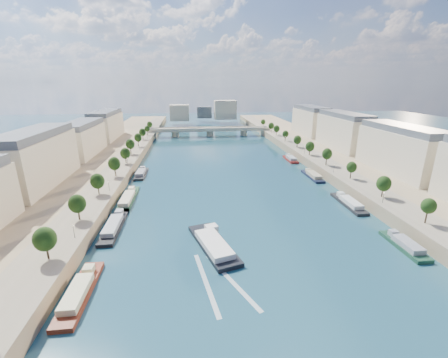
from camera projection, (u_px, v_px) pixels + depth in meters
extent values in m
plane|color=#0D343C|center=(226.00, 177.00, 160.04)|extent=(700.00, 700.00, 0.00)
cube|color=#9E8460|center=(85.00, 177.00, 151.61)|extent=(44.00, 520.00, 5.00)
cube|color=#9E8460|center=(354.00, 168.00, 166.92)|extent=(44.00, 520.00, 5.00)
cube|color=gray|center=(115.00, 171.00, 152.42)|extent=(14.00, 520.00, 0.10)
cube|color=gray|center=(329.00, 164.00, 164.54)|extent=(14.00, 520.00, 0.10)
cylinder|color=#382B1E|center=(46.00, 256.00, 74.55)|extent=(0.50, 0.50, 3.82)
ellipsoid|color=black|center=(43.00, 243.00, 73.44)|extent=(4.80, 4.80, 5.52)
cylinder|color=#382B1E|center=(79.00, 215.00, 97.23)|extent=(0.50, 0.50, 3.82)
ellipsoid|color=black|center=(78.00, 205.00, 96.12)|extent=(4.80, 4.80, 5.52)
cylinder|color=#382B1E|center=(100.00, 190.00, 119.92)|extent=(0.50, 0.50, 3.82)
ellipsoid|color=black|center=(99.00, 182.00, 118.81)|extent=(4.80, 4.80, 5.52)
cylinder|color=#382B1E|center=(114.00, 173.00, 142.60)|extent=(0.50, 0.50, 3.82)
ellipsoid|color=black|center=(113.00, 166.00, 141.50)|extent=(4.80, 4.80, 5.52)
cylinder|color=#382B1E|center=(124.00, 160.00, 165.29)|extent=(0.50, 0.50, 3.82)
ellipsoid|color=black|center=(124.00, 154.00, 164.18)|extent=(4.80, 4.80, 5.52)
cylinder|color=#382B1E|center=(132.00, 151.00, 187.98)|extent=(0.50, 0.50, 3.82)
ellipsoid|color=black|center=(132.00, 145.00, 186.87)|extent=(4.80, 4.80, 5.52)
cylinder|color=#382B1E|center=(138.00, 144.00, 210.66)|extent=(0.50, 0.50, 3.82)
ellipsoid|color=black|center=(138.00, 139.00, 209.55)|extent=(4.80, 4.80, 5.52)
cylinder|color=#382B1E|center=(143.00, 138.00, 233.35)|extent=(0.50, 0.50, 3.82)
ellipsoid|color=black|center=(143.00, 133.00, 232.24)|extent=(4.80, 4.80, 5.52)
cylinder|color=#382B1E|center=(147.00, 133.00, 256.03)|extent=(0.50, 0.50, 3.82)
ellipsoid|color=black|center=(147.00, 128.00, 254.92)|extent=(4.80, 4.80, 5.52)
cylinder|color=#382B1E|center=(151.00, 129.00, 278.72)|extent=(0.50, 0.50, 3.82)
ellipsoid|color=black|center=(150.00, 125.00, 277.61)|extent=(4.80, 4.80, 5.52)
cylinder|color=#382B1E|center=(428.00, 220.00, 93.80)|extent=(0.50, 0.50, 3.82)
ellipsoid|color=black|center=(430.00, 210.00, 92.69)|extent=(4.80, 4.80, 5.52)
cylinder|color=#382B1E|center=(381.00, 193.00, 116.49)|extent=(0.50, 0.50, 3.82)
ellipsoid|color=black|center=(383.00, 185.00, 115.38)|extent=(4.80, 4.80, 5.52)
cylinder|color=#382B1E|center=(350.00, 175.00, 139.17)|extent=(0.50, 0.50, 3.82)
ellipsoid|color=black|center=(351.00, 168.00, 138.06)|extent=(4.80, 4.80, 5.52)
cylinder|color=#382B1E|center=(327.00, 162.00, 161.86)|extent=(0.50, 0.50, 3.82)
ellipsoid|color=black|center=(328.00, 156.00, 160.75)|extent=(4.80, 4.80, 5.52)
cylinder|color=#382B1E|center=(310.00, 152.00, 184.54)|extent=(0.50, 0.50, 3.82)
ellipsoid|color=black|center=(311.00, 147.00, 183.43)|extent=(4.80, 4.80, 5.52)
cylinder|color=#382B1E|center=(297.00, 145.00, 207.23)|extent=(0.50, 0.50, 3.82)
ellipsoid|color=black|center=(297.00, 139.00, 206.12)|extent=(4.80, 4.80, 5.52)
cylinder|color=#382B1E|center=(286.00, 138.00, 229.91)|extent=(0.50, 0.50, 3.82)
ellipsoid|color=black|center=(287.00, 134.00, 228.80)|extent=(4.80, 4.80, 5.52)
cylinder|color=#382B1E|center=(277.00, 133.00, 252.60)|extent=(0.50, 0.50, 3.82)
ellipsoid|color=black|center=(278.00, 129.00, 251.49)|extent=(4.80, 4.80, 5.52)
cylinder|color=#382B1E|center=(270.00, 129.00, 275.28)|extent=(0.50, 0.50, 3.82)
ellipsoid|color=black|center=(270.00, 125.00, 274.18)|extent=(4.80, 4.80, 5.52)
cylinder|color=#382B1E|center=(264.00, 126.00, 297.97)|extent=(0.50, 0.50, 3.82)
ellipsoid|color=black|center=(264.00, 122.00, 296.86)|extent=(4.80, 4.80, 5.52)
cylinder|color=black|center=(74.00, 232.00, 86.13)|extent=(0.14, 0.14, 4.00)
sphere|color=#FFE5B2|center=(73.00, 226.00, 85.48)|extent=(0.36, 0.36, 0.36)
cylinder|color=black|center=(109.00, 186.00, 123.94)|extent=(0.14, 0.14, 4.00)
sphere|color=#FFE5B2|center=(108.00, 182.00, 123.29)|extent=(0.36, 0.36, 0.36)
cylinder|color=black|center=(128.00, 162.00, 161.75)|extent=(0.14, 0.14, 4.00)
sphere|color=#FFE5B2|center=(127.00, 158.00, 161.10)|extent=(0.36, 0.36, 0.36)
cylinder|color=black|center=(139.00, 147.00, 199.56)|extent=(0.14, 0.14, 4.00)
sphere|color=#FFE5B2|center=(139.00, 144.00, 198.91)|extent=(0.36, 0.36, 0.36)
cylinder|color=black|center=(147.00, 137.00, 237.37)|extent=(0.14, 0.14, 4.00)
sphere|color=#FFE5B2|center=(147.00, 134.00, 236.72)|extent=(0.36, 0.36, 0.36)
cylinder|color=black|center=(383.00, 198.00, 111.47)|extent=(0.14, 0.14, 4.00)
sphere|color=#FFE5B2|center=(384.00, 193.00, 110.82)|extent=(0.36, 0.36, 0.36)
cylinder|color=black|center=(334.00, 169.00, 149.28)|extent=(0.14, 0.14, 4.00)
sphere|color=#FFE5B2|center=(334.00, 165.00, 148.63)|extent=(0.36, 0.36, 0.36)
cylinder|color=black|center=(305.00, 151.00, 187.09)|extent=(0.14, 0.14, 4.00)
sphere|color=#FFE5B2|center=(305.00, 148.00, 186.44)|extent=(0.36, 0.36, 0.36)
cylinder|color=black|center=(285.00, 140.00, 224.89)|extent=(0.14, 0.14, 4.00)
sphere|color=#FFE5B2|center=(285.00, 137.00, 224.25)|extent=(0.36, 0.36, 0.36)
cylinder|color=black|center=(271.00, 131.00, 262.70)|extent=(0.14, 0.14, 4.00)
sphere|color=#FFE5B2|center=(271.00, 129.00, 262.06)|extent=(0.36, 0.36, 0.36)
cube|color=beige|center=(37.00, 162.00, 130.30)|extent=(16.00, 52.00, 20.00)
cube|color=#474C54|center=(32.00, 136.00, 126.72)|extent=(14.72, 50.44, 3.20)
cube|color=beige|center=(82.00, 138.00, 185.13)|extent=(16.00, 52.00, 20.00)
cube|color=#474C54|center=(79.00, 119.00, 181.55)|extent=(14.72, 50.44, 3.20)
cube|color=beige|center=(106.00, 126.00, 239.95)|extent=(16.00, 52.00, 20.00)
cube|color=#474C54|center=(105.00, 111.00, 236.37)|extent=(14.72, 50.44, 3.20)
cube|color=beige|center=(400.00, 152.00, 148.37)|extent=(16.00, 52.00, 20.00)
cube|color=#474C54|center=(404.00, 129.00, 144.79)|extent=(14.72, 50.44, 3.20)
cube|color=beige|center=(343.00, 133.00, 203.19)|extent=(16.00, 52.00, 20.00)
cube|color=#474C54|center=(345.00, 116.00, 199.61)|extent=(14.72, 50.44, 3.20)
cube|color=beige|center=(310.00, 122.00, 258.02)|extent=(16.00, 52.00, 20.00)
cube|color=#474C54|center=(311.00, 109.00, 254.44)|extent=(14.72, 50.44, 3.20)
cube|color=beige|center=(180.00, 113.00, 351.02)|extent=(22.00, 18.00, 18.00)
cube|color=beige|center=(225.00, 110.00, 365.70)|extent=(26.00, 20.00, 22.00)
cube|color=#474C54|center=(204.00, 112.00, 378.46)|extent=(18.00, 16.00, 14.00)
cube|color=#C1B79E|center=(210.00, 129.00, 278.37)|extent=(112.00, 11.00, 2.20)
cube|color=#C1B79E|center=(210.00, 129.00, 273.18)|extent=(112.00, 0.80, 0.90)
cube|color=#C1B79E|center=(210.00, 127.00, 282.64)|extent=(112.00, 0.80, 0.90)
cylinder|color=#C1B79E|center=(175.00, 134.00, 276.11)|extent=(6.40, 6.40, 5.00)
cylinder|color=#C1B79E|center=(210.00, 133.00, 279.52)|extent=(6.40, 6.40, 5.00)
cylinder|color=#C1B79E|center=(244.00, 133.00, 282.92)|extent=(6.40, 6.40, 5.00)
cube|color=#C1B79E|center=(153.00, 134.00, 273.99)|extent=(6.00, 12.00, 5.00)
cube|color=#C1B79E|center=(264.00, 132.00, 285.04)|extent=(6.00, 12.00, 5.00)
cube|color=black|center=(213.00, 245.00, 91.88)|extent=(15.19, 28.06, 1.93)
cube|color=white|center=(214.00, 244.00, 89.28)|extent=(11.13, 18.62, 1.73)
cube|color=white|center=(211.00, 228.00, 98.96)|extent=(4.63, 4.22, 1.80)
cube|color=silver|center=(206.00, 282.00, 75.58)|extent=(5.62, 25.82, 0.04)
cube|color=silver|center=(231.00, 280.00, 76.26)|extent=(11.60, 24.27, 0.04)
cube|color=maroon|center=(80.00, 294.00, 71.07)|extent=(5.00, 23.65, 1.80)
cube|color=beige|center=(76.00, 293.00, 68.76)|extent=(4.10, 13.01, 1.60)
cube|color=beige|center=(89.00, 269.00, 77.22)|extent=(2.50, 2.84, 1.80)
cube|color=black|center=(115.00, 227.00, 103.97)|extent=(5.00, 27.38, 1.80)
cube|color=#A3A8AF|center=(113.00, 225.00, 101.38)|extent=(4.10, 15.06, 1.60)
cube|color=#A3A8AF|center=(119.00, 212.00, 111.18)|extent=(2.50, 3.29, 1.80)
cube|color=#1C472B|center=(128.00, 200.00, 127.71)|extent=(5.00, 29.02, 1.80)
cube|color=beige|center=(127.00, 198.00, 124.99)|extent=(4.10, 15.96, 1.60)
cube|color=beige|center=(132.00, 189.00, 135.38)|extent=(2.50, 3.48, 1.80)
cube|color=#28282A|center=(141.00, 174.00, 162.76)|extent=(5.00, 21.25, 1.80)
cube|color=gray|center=(141.00, 172.00, 160.63)|extent=(4.10, 11.69, 1.60)
cube|color=gray|center=(143.00, 168.00, 168.23)|extent=(2.50, 2.55, 1.80)
cube|color=#1A412D|center=(404.00, 247.00, 91.35)|extent=(5.00, 18.11, 1.80)
cube|color=#92949A|center=(408.00, 244.00, 89.46)|extent=(4.10, 9.96, 1.60)
cube|color=#92949A|center=(393.00, 233.00, 95.93)|extent=(2.50, 2.17, 1.80)
cube|color=black|center=(348.00, 204.00, 123.11)|extent=(5.00, 22.73, 1.80)
cube|color=silver|center=(351.00, 202.00, 120.87)|extent=(4.10, 12.50, 1.60)
cube|color=silver|center=(341.00, 194.00, 129.01)|extent=(2.50, 2.73, 1.80)
cube|color=#161C32|center=(312.00, 177.00, 158.70)|extent=(5.00, 21.40, 1.80)
cube|color=#BFB28F|center=(314.00, 175.00, 156.56)|extent=(4.10, 11.77, 1.60)
cube|color=#BFB28F|center=(308.00, 170.00, 164.21)|extent=(2.50, 2.57, 1.80)
cube|color=maroon|center=(290.00, 160.00, 193.11)|extent=(5.00, 18.41, 1.80)
cube|color=#A1A7AC|center=(291.00, 158.00, 191.19)|extent=(4.10, 10.13, 1.60)
cube|color=#A1A7AC|center=(288.00, 155.00, 197.77)|extent=(2.50, 2.21, 1.80)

